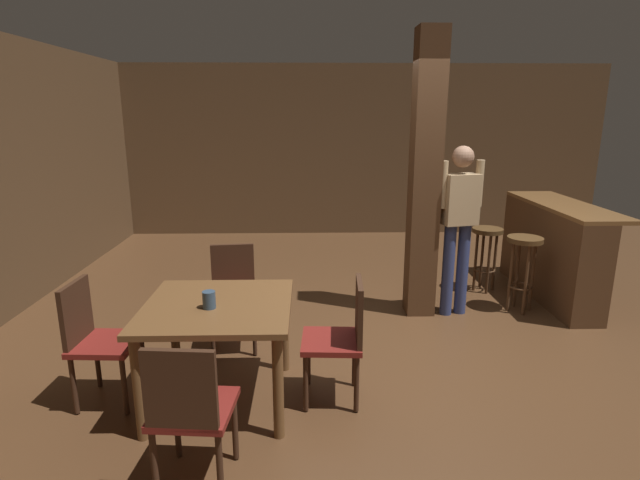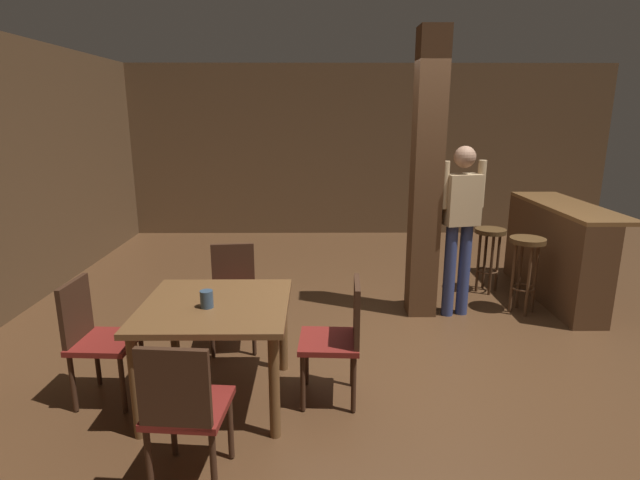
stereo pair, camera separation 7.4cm
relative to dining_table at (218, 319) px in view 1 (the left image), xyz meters
name	(u,v)px [view 1 (the left image)]	position (x,y,z in m)	size (l,w,h in m)	color
ground_plane	(417,351)	(1.58, 0.73, -0.63)	(10.80, 10.80, 0.00)	#4C301C
wall_back	(364,151)	(1.58, 5.23, 0.77)	(8.00, 0.10, 2.80)	brown
pillar	(425,178)	(1.78, 1.62, 0.77)	(0.28, 0.28, 2.80)	#4C301C
dining_table	(218,319)	(0.00, 0.00, 0.00)	(1.01, 1.01, 0.75)	brown
chair_west	(95,336)	(-0.87, 0.01, -0.12)	(0.44, 0.44, 0.89)	maroon
chair_east	(342,334)	(0.87, 0.00, -0.12)	(0.44, 0.44, 0.89)	maroon
chair_south	(189,407)	(-0.01, -0.88, -0.12)	(0.45, 0.45, 0.89)	maroon
chair_north	(233,291)	(-0.03, 0.91, -0.12)	(0.46, 0.46, 0.89)	maroon
napkin_cup	(209,300)	(-0.04, -0.08, 0.17)	(0.09, 0.09, 0.12)	#33475B
standing_person	(459,219)	(2.13, 1.57, 0.37)	(0.47, 0.27, 1.72)	tan
bar_counter	(551,250)	(3.34, 2.04, -0.09)	(0.56, 1.81, 1.06)	brown
bar_stool_near	(524,256)	(2.84, 1.62, -0.03)	(0.35, 0.35, 0.80)	#4C3319
bar_stool_mid	(487,244)	(2.68, 2.24, -0.07)	(0.34, 0.34, 0.75)	#4C3319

